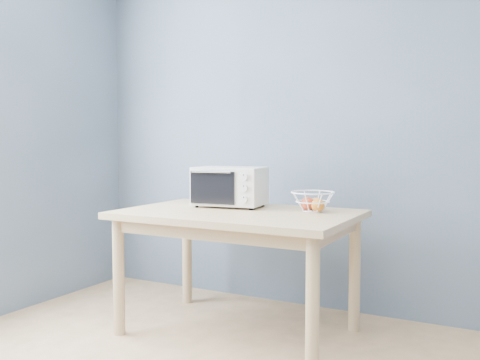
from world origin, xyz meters
The scene contains 4 objects.
room centered at (0.00, 0.00, 1.30)m, with size 4.01×4.51×2.61m.
dining_table centered at (-0.45, 1.53, 0.65)m, with size 1.40×0.90×0.75m.
toaster_oven centered at (-0.62, 1.70, 0.89)m, with size 0.47×0.37×0.26m.
fruit_basket centered at (-0.03, 1.72, 0.81)m, with size 0.26×0.26×0.12m.
Camera 1 is at (1.08, -1.30, 1.16)m, focal length 40.00 mm.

